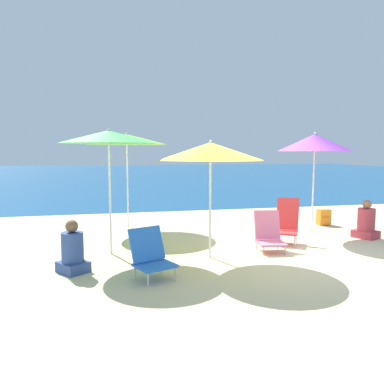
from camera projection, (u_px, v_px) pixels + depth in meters
ground_plane at (282, 253)px, 6.71m from camera, size 60.00×60.00×0.00m
sea_water at (146, 173)px, 31.03m from camera, size 60.00×40.00×0.01m
beach_umbrella_green at (109, 137)px, 6.43m from camera, size 1.68×1.68×2.21m
beach_umbrella_lime at (127, 139)px, 8.81m from camera, size 1.89×1.89×2.26m
beach_umbrella_purple at (315, 143)px, 8.13m from camera, size 1.61×1.61×2.23m
beach_umbrella_yellow at (210, 151)px, 6.22m from camera, size 1.76×1.76×2.00m
beach_chair_pink at (269, 233)px, 6.86m from camera, size 0.54×0.62×0.72m
beach_chair_blue at (151, 254)px, 5.36m from camera, size 0.69×0.71×0.71m
beach_chair_red at (287, 222)px, 7.43m from camera, size 0.68×0.72×0.88m
person_seated_near at (73, 251)px, 5.60m from camera, size 0.54×0.55×0.80m
person_seated_far at (366, 223)px, 7.84m from camera, size 0.53×0.57×0.81m
backpack_orange at (324, 217)px, 9.23m from camera, size 0.29×0.24×0.39m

